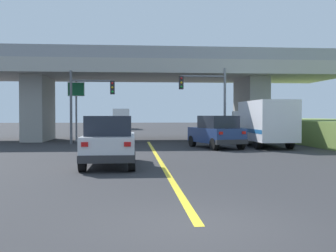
# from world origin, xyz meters

# --- Properties ---
(ground) EXTENTS (160.00, 160.00, 0.00)m
(ground) POSITION_xyz_m (0.00, 26.87, 0.00)
(ground) COLOR #2B2B2D
(overpass_bridge) EXTENTS (31.71, 8.88, 7.08)m
(overpass_bridge) POSITION_xyz_m (0.00, 26.87, 4.97)
(overpass_bridge) COLOR #A8A59E
(overpass_bridge) RESTS_ON ground
(lane_divider_stripe) EXTENTS (0.20, 24.19, 0.01)m
(lane_divider_stripe) POSITION_xyz_m (0.00, 12.09, 0.00)
(lane_divider_stripe) COLOR yellow
(lane_divider_stripe) RESTS_ON ground
(suv_lead) EXTENTS (2.04, 4.76, 2.02)m
(suv_lead) POSITION_xyz_m (-2.14, 9.34, 1.02)
(suv_lead) COLOR silver
(suv_lead) RESTS_ON ground
(suv_crossing) EXTENTS (3.08, 4.63, 2.02)m
(suv_crossing) POSITION_xyz_m (3.98, 17.81, 1.01)
(suv_crossing) COLOR navy
(suv_crossing) RESTS_ON ground
(box_truck) EXTENTS (2.33, 7.44, 2.96)m
(box_truck) POSITION_xyz_m (7.31, 18.94, 1.58)
(box_truck) COLOR silver
(box_truck) RESTS_ON ground
(traffic_signal_nearside) EXTENTS (3.48, 0.36, 5.50)m
(traffic_signal_nearside) POSITION_xyz_m (4.37, 22.41, 3.55)
(traffic_signal_nearside) COLOR slate
(traffic_signal_nearside) RESTS_ON ground
(traffic_signal_farside) EXTENTS (3.17, 0.36, 5.21)m
(traffic_signal_farside) POSITION_xyz_m (-4.46, 22.30, 3.30)
(traffic_signal_farside) COLOR #56595E
(traffic_signal_farside) RESTS_ON ground
(highway_sign) EXTENTS (1.29, 0.17, 4.77)m
(highway_sign) POSITION_xyz_m (-5.58, 25.23, 3.43)
(highway_sign) COLOR slate
(highway_sign) RESTS_ON ground
(semi_truck_distant) EXTENTS (2.33, 6.98, 2.97)m
(semi_truck_distant) POSITION_xyz_m (-2.82, 54.51, 1.58)
(semi_truck_distant) COLOR red
(semi_truck_distant) RESTS_ON ground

